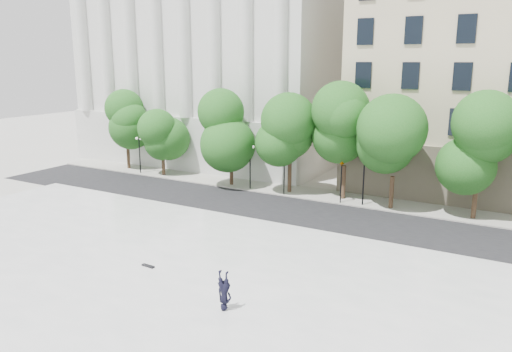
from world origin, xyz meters
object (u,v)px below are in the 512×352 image
(traffic_light_west, at_px, (284,155))
(person_lying, at_px, (225,305))
(traffic_light_east, at_px, (342,162))
(skateboard, at_px, (148,266))

(traffic_light_west, bearing_deg, person_lying, -70.60)
(traffic_light_east, xyz_separation_m, person_lying, (2.06, -21.10, -2.93))
(traffic_light_west, xyz_separation_m, skateboard, (0.85, -19.02, -3.22))
(person_lying, bearing_deg, traffic_light_east, 92.25)
(person_lying, relative_size, skateboard, 2.32)
(person_lying, xyz_separation_m, skateboard, (-6.58, 2.08, -0.22))
(traffic_light_west, bearing_deg, skateboard, -87.45)
(person_lying, height_order, skateboard, person_lying)
(skateboard, bearing_deg, traffic_light_east, 79.25)
(traffic_light_west, distance_m, person_lying, 22.57)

